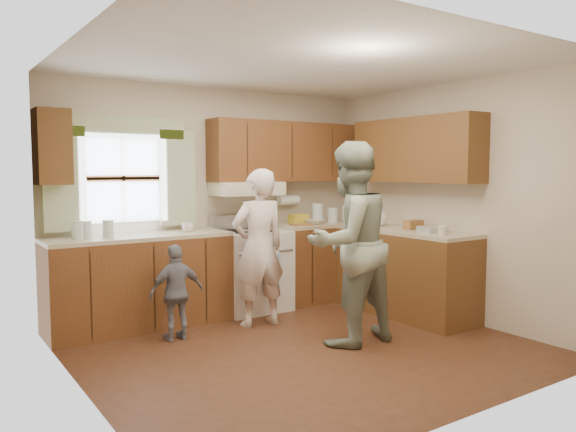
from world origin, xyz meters
TOP-DOWN VIEW (x-y plane):
  - room at (0.00, 0.00)m, footprint 3.80×3.80m
  - kitchen_fixtures at (0.61, 1.08)m, footprint 3.80×2.25m
  - stove at (0.30, 1.44)m, footprint 0.76×0.67m
  - woman_left at (0.04, 0.85)m, footprint 0.60×0.41m
  - woman_right at (0.42, -0.12)m, footprint 0.93×0.74m
  - child at (-0.85, 0.85)m, footprint 0.53×0.22m

SIDE VIEW (x-z plane):
  - child at x=-0.85m, z-range 0.00..0.90m
  - stove at x=0.30m, z-range -0.07..1.00m
  - woman_left at x=0.04m, z-range 0.00..1.60m
  - kitchen_fixtures at x=0.61m, z-range -0.24..1.91m
  - woman_right at x=0.42m, z-range 0.00..1.84m
  - room at x=0.00m, z-range -0.65..3.15m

